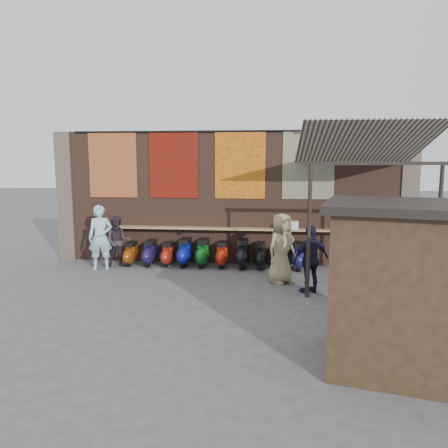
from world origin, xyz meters
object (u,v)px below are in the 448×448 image
Objects in this scene: shopper_grey at (416,251)px; shopper_tan at (282,248)px; scooter_stool_9 at (298,256)px; diner_right at (118,242)px; scooter_stool_8 at (281,257)px; diner_left at (100,237)px; scooter_stool_0 at (131,254)px; scooter_stool_4 at (203,253)px; scooter_stool_7 at (261,255)px; scooter_stool_2 at (168,254)px; shopper_navy at (311,259)px; shelf_box at (288,225)px; scooter_stool_3 at (185,252)px; market_stall at (411,292)px; scooter_stool_1 at (150,253)px; scooter_stool_6 at (243,254)px; scooter_stool_5 at (222,255)px.

shopper_tan is (-3.30, 0.05, -0.01)m from shopper_grey.
diner_right is at bearing -176.80° from scooter_stool_9.
diner_left is (-5.21, -0.59, 0.58)m from scooter_stool_8.
shopper_grey is (7.77, -1.50, 0.57)m from scooter_stool_0.
scooter_stool_4 reaches higher than scooter_stool_7.
scooter_stool_2 reaches higher than scooter_stool_8.
scooter_stool_8 is at bearing -104.46° from shopper_navy.
shopper_grey is at bearing -10.94° from scooter_stool_0.
scooter_stool_4 is 0.45× the size of diner_left.
shelf_box is 0.35× the size of shopper_navy.
scooter_stool_8 is at bearing -1.08° from scooter_stool_3.
shopper_grey is (6.13, -1.57, 0.51)m from scooter_stool_3.
scooter_stool_9 is 5.29m from diner_right.
scooter_stool_8 is at bearing 119.56° from market_stall.
scooter_stool_1 is 1.00m from diner_right.
market_stall is at bearing -52.58° from scooter_stool_3.
scooter_stool_7 is 0.32× the size of market_stall.
scooter_stool_1 is 1.01× the size of scooter_stool_7.
scooter_stool_4 is 3.78m from shopper_navy.
shopper_tan is (4.75, -1.15, 0.14)m from diner_right.
scooter_stool_8 is at bearing -120.80° from shelf_box.
scooter_stool_1 is 0.44× the size of shopper_tan.
scooter_stool_0 is 4.99m from scooter_stool_9.
shopper_grey is at bearing -21.83° from scooter_stool_7.
scooter_stool_6 is 0.47× the size of diner_left.
scooter_stool_2 is 2.01m from diner_left.
scooter_stool_9 is at bearing -116.17° from shopper_navy.
scooter_stool_4 reaches higher than scooter_stool_0.
market_stall reaches higher than shopper_tan.
scooter_stool_6 is at bearing -7.33° from diner_left.
shopper_navy is at bearing -61.57° from scooter_stool_7.
scooter_stool_4 is 0.52× the size of shopper_navy.
shopper_tan is at bearing -91.53° from scooter_stool_8.
scooter_stool_1 is 2.18m from scooter_stool_5.
diner_right is (-3.05, -0.35, 0.39)m from scooter_stool_5.
scooter_stool_4 is 0.97× the size of scooter_stool_6.
shopper_tan is at bearing -41.50° from scooter_stool_5.
shopper_navy is at bearing 119.99° from market_stall.
scooter_stool_6 is (3.38, 0.04, 0.07)m from scooter_stool_0.
scooter_stool_4 is at bearing 179.16° from scooter_stool_7.
shopper_grey reaches higher than scooter_stool_2.
shelf_box is at bearing 4.86° from scooter_stool_3.
market_stall reaches higher than scooter_stool_0.
scooter_stool_5 is at bearing 1.12° from scooter_stool_1.
scooter_stool_5 is 0.42× the size of diner_left.
scooter_stool_8 is (0.61, -0.04, -0.02)m from scooter_stool_7.
scooter_stool_6 is (1.18, -0.04, 0.01)m from scooter_stool_4.
market_stall reaches higher than scooter_stool_5.
shopper_navy is (5.84, -1.67, -0.11)m from diner_left.
scooter_stool_8 is (4.51, 0.01, 0.00)m from scooter_stool_0.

